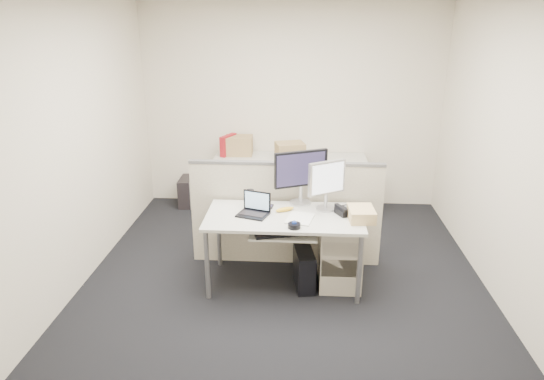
# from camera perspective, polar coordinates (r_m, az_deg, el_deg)

# --- Properties ---
(floor) EXTENTS (4.00, 4.50, 0.01)m
(floor) POSITION_cam_1_polar(r_m,az_deg,el_deg) (4.96, 1.38, -10.84)
(floor) COLOR black
(floor) RESTS_ON ground
(wall_back) EXTENTS (4.00, 0.02, 2.70)m
(wall_back) POSITION_cam_1_polar(r_m,az_deg,el_deg) (6.62, 2.29, 9.65)
(wall_back) COLOR beige
(wall_back) RESTS_ON ground
(wall_front) EXTENTS (4.00, 0.02, 2.70)m
(wall_front) POSITION_cam_1_polar(r_m,az_deg,el_deg) (2.34, -0.65, -10.61)
(wall_front) COLOR beige
(wall_front) RESTS_ON ground
(wall_left) EXTENTS (0.02, 4.50, 2.70)m
(wall_left) POSITION_cam_1_polar(r_m,az_deg,el_deg) (4.92, -22.52, 4.47)
(wall_left) COLOR beige
(wall_left) RESTS_ON ground
(wall_right) EXTENTS (0.02, 4.50, 2.70)m
(wall_right) POSITION_cam_1_polar(r_m,az_deg,el_deg) (4.79, 26.22, 3.54)
(wall_right) COLOR beige
(wall_right) RESTS_ON ground
(desk) EXTENTS (1.50, 0.75, 0.73)m
(desk) POSITION_cam_1_polar(r_m,az_deg,el_deg) (4.66, 1.45, -3.75)
(desk) COLOR beige
(desk) RESTS_ON floor
(keyboard_tray) EXTENTS (0.62, 0.32, 0.02)m
(keyboard_tray) POSITION_cam_1_polar(r_m,az_deg,el_deg) (4.51, 1.35, -5.19)
(keyboard_tray) COLOR beige
(keyboard_tray) RESTS_ON desk
(drawer_pedestal) EXTENTS (0.40, 0.55, 0.65)m
(drawer_pedestal) POSITION_cam_1_polar(r_m,az_deg,el_deg) (4.86, 7.98, -7.31)
(drawer_pedestal) COLOR #B4AB9A
(drawer_pedestal) RESTS_ON floor
(cubicle_partition) EXTENTS (2.00, 0.06, 1.10)m
(cubicle_partition) POSITION_cam_1_polar(r_m,az_deg,el_deg) (5.11, 1.64, -2.91)
(cubicle_partition) COLOR beige
(cubicle_partition) RESTS_ON floor
(back_counter) EXTENTS (2.00, 0.60, 0.72)m
(back_counter) POSITION_cam_1_polar(r_m,az_deg,el_deg) (6.56, 2.10, 0.61)
(back_counter) COLOR #B4AB9A
(back_counter) RESTS_ON floor
(monitor_main) EXTENTS (0.59, 0.42, 0.55)m
(monitor_main) POSITION_cam_1_polar(r_m,az_deg,el_deg) (4.83, 3.42, 1.47)
(monitor_main) COLOR black
(monitor_main) RESTS_ON desk
(monitor_small) EXTENTS (0.44, 0.38, 0.49)m
(monitor_small) POSITION_cam_1_polar(r_m,az_deg,el_deg) (4.71, 6.43, 0.47)
(monitor_small) COLOR #B7B7BC
(monitor_small) RESTS_ON desk
(laptop) EXTENTS (0.33, 0.29, 0.21)m
(laptop) POSITION_cam_1_polar(r_m,az_deg,el_deg) (4.59, -2.29, -1.80)
(laptop) COLOR black
(laptop) RESTS_ON desk
(trackball) EXTENTS (0.13, 0.13, 0.04)m
(trackball) POSITION_cam_1_polar(r_m,az_deg,el_deg) (4.36, 2.63, -4.21)
(trackball) COLOR black
(trackball) RESTS_ON desk
(desk_phone) EXTENTS (0.25, 0.23, 0.06)m
(desk_phone) POSITION_cam_1_polar(r_m,az_deg,el_deg) (4.71, 8.82, -2.43)
(desk_phone) COLOR black
(desk_phone) RESTS_ON desk
(paper_stack) EXTENTS (0.29, 0.34, 0.01)m
(paper_stack) POSITION_cam_1_polar(r_m,az_deg,el_deg) (4.55, 3.31, -3.37)
(paper_stack) COLOR silver
(paper_stack) RESTS_ON desk
(sticky_pad) EXTENTS (0.10, 0.10, 0.01)m
(sticky_pad) POSITION_cam_1_polar(r_m,az_deg,el_deg) (4.46, 3.68, -3.89)
(sticky_pad) COLOR yellow
(sticky_pad) RESTS_ON desk
(travel_mug) EXTENTS (0.09, 0.09, 0.16)m
(travel_mug) POSITION_cam_1_polar(r_m,az_deg,el_deg) (4.83, -2.59, -1.01)
(travel_mug) COLOR black
(travel_mug) RESTS_ON desk
(banana) EXTENTS (0.20, 0.14, 0.04)m
(banana) POSITION_cam_1_polar(r_m,az_deg,el_deg) (4.71, 1.51, -2.29)
(banana) COLOR #FFDC4A
(banana) RESTS_ON desk
(cellphone) EXTENTS (0.07, 0.11, 0.01)m
(cellphone) POSITION_cam_1_polar(r_m,az_deg,el_deg) (4.82, -0.23, -1.96)
(cellphone) COLOR black
(cellphone) RESTS_ON desk
(manila_folders) EXTENTS (0.25, 0.31, 0.11)m
(manila_folders) POSITION_cam_1_polar(r_m,az_deg,el_deg) (4.60, 10.45, -2.79)
(manila_folders) COLOR #D3C080
(manila_folders) RESTS_ON desk
(keyboard) EXTENTS (0.46, 0.27, 0.02)m
(keyboard) POSITION_cam_1_polar(r_m,az_deg,el_deg) (4.47, 0.69, -5.12)
(keyboard) COLOR black
(keyboard) RESTS_ON keyboard_tray
(pc_tower_desk) EXTENTS (0.23, 0.43, 0.39)m
(pc_tower_desk) POSITION_cam_1_polar(r_m,az_deg,el_deg) (4.82, 3.78, -9.18)
(pc_tower_desk) COLOR black
(pc_tower_desk) RESTS_ON floor
(pc_tower_spare_dark) EXTENTS (0.18, 0.42, 0.39)m
(pc_tower_spare_dark) POSITION_cam_1_polar(r_m,az_deg,el_deg) (6.90, -10.01, -0.16)
(pc_tower_spare_dark) COLOR black
(pc_tower_spare_dark) RESTS_ON floor
(pc_tower_spare_silver) EXTENTS (0.25, 0.44, 0.38)m
(pc_tower_spare_silver) POSITION_cam_1_polar(r_m,az_deg,el_deg) (6.87, -8.80, -0.21)
(pc_tower_spare_silver) COLOR #B7B7BC
(pc_tower_spare_silver) RESTS_ON floor
(cardboard_box_left) EXTENTS (0.37, 0.28, 0.27)m
(cardboard_box_left) POSITION_cam_1_polar(r_m,az_deg,el_deg) (6.59, -3.94, 5.17)
(cardboard_box_left) COLOR olive
(cardboard_box_left) RESTS_ON back_counter
(cardboard_box_right) EXTENTS (0.42, 0.36, 0.26)m
(cardboard_box_right) POSITION_cam_1_polar(r_m,az_deg,el_deg) (6.30, 2.12, 4.44)
(cardboard_box_right) COLOR olive
(cardboard_box_right) RESTS_ON back_counter
(red_binder) EXTENTS (0.20, 0.31, 0.29)m
(red_binder) POSITION_cam_1_polar(r_m,az_deg,el_deg) (6.58, -5.15, 5.21)
(red_binder) COLOR maroon
(red_binder) RESTS_ON back_counter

